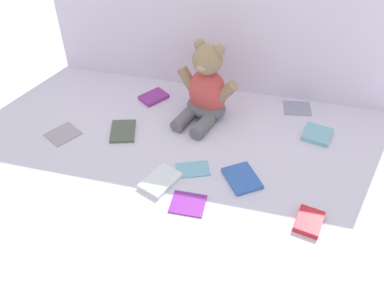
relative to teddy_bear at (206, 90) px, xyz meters
name	(u,v)px	position (x,y,z in m)	size (l,w,h in m)	color
ground_plane	(201,147)	(0.03, -0.19, -0.11)	(3.20, 3.20, 0.00)	silver
backdrop_drape	(227,7)	(0.03, 0.21, 0.24)	(1.41, 0.03, 0.70)	white
teddy_bear	(206,90)	(0.00, 0.00, 0.00)	(0.25, 0.25, 0.30)	#D84C47
book_case_0	(123,131)	(-0.27, -0.18, -0.11)	(0.09, 0.12, 0.01)	#4F5A47
book_case_1	(188,203)	(0.05, -0.45, -0.11)	(0.09, 0.10, 0.01)	purple
book_case_2	(161,181)	(-0.06, -0.39, -0.10)	(0.08, 0.13, 0.02)	white
book_case_3	(63,134)	(-0.48, -0.24, -0.11)	(0.10, 0.11, 0.01)	#A398A3
book_case_4	(242,178)	(0.19, -0.31, -0.11)	(0.10, 0.12, 0.01)	#335FB6
book_case_5	(154,97)	(-0.23, 0.05, -0.10)	(0.07, 0.11, 0.02)	#8D308F
book_case_6	(317,134)	(0.42, -0.03, -0.10)	(0.10, 0.10, 0.02)	#77B9CA
book_case_7	(192,169)	(0.02, -0.31, -0.11)	(0.07, 0.11, 0.01)	#76B6D1
book_case_8	(297,108)	(0.34, 0.13, -0.11)	(0.09, 0.10, 0.01)	#9092AA
book_case_9	(309,221)	(0.41, -0.44, -0.10)	(0.07, 0.10, 0.02)	red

